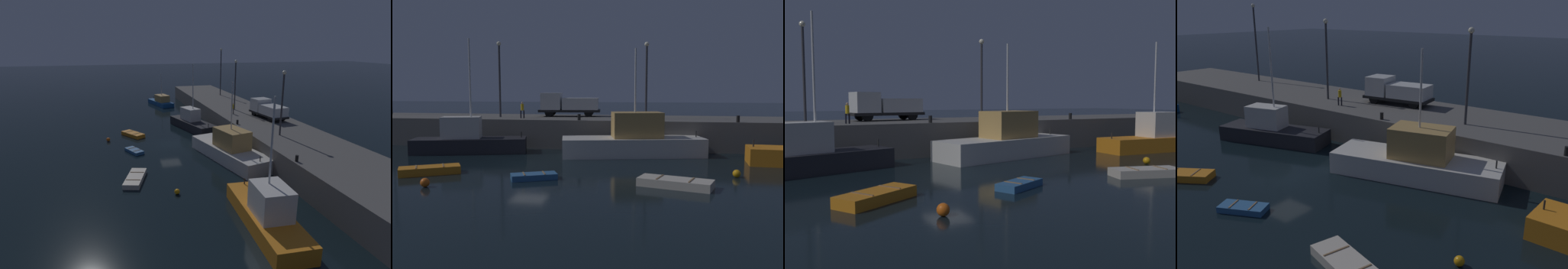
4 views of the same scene
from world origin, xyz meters
The scene contains 15 objects.
ground_plane centered at (0.00, 0.00, 0.00)m, with size 320.00×320.00×0.00m, color black.
pier_quay centered at (0.00, 12.22, 1.31)m, with size 70.81×8.76×2.62m.
fishing_boat_white centered at (-6.85, 4.61, 1.00)m, with size 9.78×5.30×9.55m.
fishing_boat_orange centered at (7.10, 5.35, 1.20)m, with size 11.79×5.94×8.58m.
dinghy_orange_near centered at (10.09, -5.27, 0.23)m, with size 4.25×2.55×0.50m.
rowboat_white_mid centered at (1.88, -4.71, 0.18)m, with size 2.91×2.17×0.39m.
dinghy_red_small centered at (-5.09, -4.32, 0.25)m, with size 3.84×3.12×0.53m.
mooring_buoy_near centered at (-3.39, -7.66, 0.25)m, with size 0.50×0.50×0.50m, color orange.
mooring_buoy_mid centered at (13.84, -2.04, 0.24)m, with size 0.48×0.48×0.48m, color orange.
lamp_post_east centered at (-6.59, 11.27, 7.00)m, with size 0.44×0.44×7.44m.
lamp_post_central centered at (7.85, 10.89, 6.80)m, with size 0.44×0.44×7.06m.
utility_truck centered at (-0.15, 13.48, 3.85)m, with size 6.43×3.00×2.40m.
dockworker centered at (-3.82, 9.90, 3.51)m, with size 0.39×0.38×1.56m.
bollard_west centered at (15.58, 8.16, 2.90)m, with size 0.28×0.28×0.56m, color black.
bollard_central centered at (2.04, 8.23, 2.90)m, with size 0.28×0.28×0.55m, color black.
Camera 2 is at (9.28, -28.02, 5.25)m, focal length 38.17 mm.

